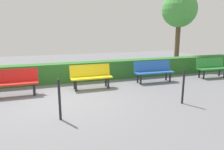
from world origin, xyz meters
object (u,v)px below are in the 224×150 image
object	(u,v)px
bench_red	(13,81)
tree_near	(179,10)
bench_yellow	(91,75)
bench_green	(211,67)
bench_blue	(153,70)

from	to	relation	value
bench_red	tree_near	distance (m)	9.28
bench_yellow	bench_red	size ratio (longest dim) A/B	0.96
bench_green	bench_yellow	world-z (taller)	same
bench_green	tree_near	world-z (taller)	tree_near
bench_red	tree_near	xyz separation A→B (m)	(-8.35, -3.08, 2.62)
bench_blue	bench_yellow	size ratio (longest dim) A/B	1.09
tree_near	bench_red	bearing A→B (deg)	20.22
bench_yellow	tree_near	xyz separation A→B (m)	(-5.78, -3.04, 2.62)
bench_blue	tree_near	size ratio (longest dim) A/B	0.39
tree_near	bench_green	bearing A→B (deg)	84.05
tree_near	bench_yellow	bearing A→B (deg)	27.72
bench_blue	bench_yellow	world-z (taller)	same
bench_yellow	bench_blue	bearing A→B (deg)	-177.80
bench_green	bench_blue	size ratio (longest dim) A/B	0.87
bench_red	bench_yellow	bearing A→B (deg)	-179.06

